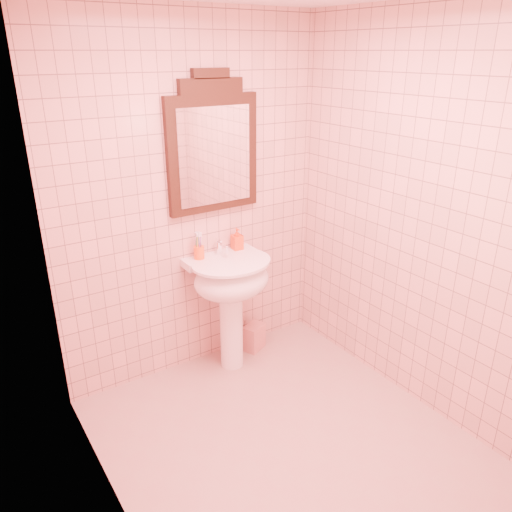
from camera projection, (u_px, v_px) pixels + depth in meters
floor at (285, 441)px, 3.07m from camera, size 2.20×2.20×0.00m
back_wall at (193, 203)px, 3.44m from camera, size 2.00×0.02×2.50m
pedestal_sink at (231, 287)px, 3.57m from camera, size 0.58×0.58×0.86m
faucet at (221, 247)px, 3.57m from camera, size 0.04×0.16×0.11m
mirror at (213, 148)px, 3.36m from camera, size 0.67×0.06×0.94m
toothbrush_cup at (199, 252)px, 3.51m from camera, size 0.07×0.07×0.17m
soap_dispenser at (237, 239)px, 3.66m from camera, size 0.08×0.08×0.16m
towel at (254, 337)px, 3.99m from camera, size 0.21×0.18×0.21m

